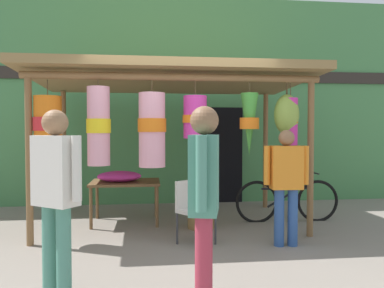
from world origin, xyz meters
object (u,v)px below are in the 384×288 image
object	(u,v)px
folding_chair	(192,206)
parked_bicycle	(287,201)
flower_heap_on_table	(120,176)
vendor_in_orange	(56,187)
wicker_basket_spare	(201,220)
passerby_at_right	(286,178)
customer_foreground	(204,192)
display_table	(126,186)

from	to	relation	value
folding_chair	parked_bicycle	distance (m)	2.02
flower_heap_on_table	vendor_in_orange	size ratio (longest dim) A/B	0.42
flower_heap_on_table	wicker_basket_spare	size ratio (longest dim) A/B	1.71
parked_bicycle	passerby_at_right	xyz separation A→B (m)	(-0.51, -1.31, 0.54)
parked_bicycle	passerby_at_right	bearing A→B (deg)	-111.29
flower_heap_on_table	passerby_at_right	world-z (taller)	passerby_at_right
vendor_in_orange	passerby_at_right	distance (m)	2.90
wicker_basket_spare	customer_foreground	world-z (taller)	customer_foreground
folding_chair	passerby_at_right	bearing A→B (deg)	-12.29
wicker_basket_spare	customer_foreground	distance (m)	2.96
vendor_in_orange	customer_foreground	world-z (taller)	customer_foreground
flower_heap_on_table	customer_foreground	xyz separation A→B (m)	(0.90, -3.22, 0.24)
folding_chair	wicker_basket_spare	size ratio (longest dim) A/B	2.03
display_table	flower_heap_on_table	size ratio (longest dim) A/B	1.56
parked_bicycle	flower_heap_on_table	bearing A→B (deg)	176.54
folding_chair	wicker_basket_spare	bearing A→B (deg)	73.84
parked_bicycle	vendor_in_orange	distance (m)	4.10
wicker_basket_spare	vendor_in_orange	distance (m)	2.97
wicker_basket_spare	customer_foreground	bearing A→B (deg)	-97.48
passerby_at_right	parked_bicycle	bearing A→B (deg)	68.71
flower_heap_on_table	wicker_basket_spare	distance (m)	1.48
vendor_in_orange	wicker_basket_spare	bearing A→B (deg)	54.71
parked_bicycle	wicker_basket_spare	bearing A→B (deg)	-170.00
display_table	parked_bicycle	world-z (taller)	parked_bicycle
folding_chair	wicker_basket_spare	distance (m)	0.90
parked_bicycle	passerby_at_right	size ratio (longest dim) A/B	1.15
display_table	folding_chair	bearing A→B (deg)	-52.90
display_table	flower_heap_on_table	world-z (taller)	flower_heap_on_table
display_table	wicker_basket_spare	bearing A→B (deg)	-21.88
flower_heap_on_table	folding_chair	distance (m)	1.62
display_table	parked_bicycle	distance (m)	2.69
display_table	passerby_at_right	xyz separation A→B (m)	(2.16, -1.52, 0.27)
customer_foreground	folding_chair	bearing A→B (deg)	86.04
vendor_in_orange	flower_heap_on_table	bearing A→B (deg)	82.24
wicker_basket_spare	passerby_at_right	bearing A→B (deg)	-47.07
flower_heap_on_table	passerby_at_right	distance (m)	2.68
wicker_basket_spare	passerby_at_right	world-z (taller)	passerby_at_right
passerby_at_right	flower_heap_on_table	bearing A→B (deg)	146.58
display_table	parked_bicycle	bearing A→B (deg)	-4.55
flower_heap_on_table	parked_bicycle	size ratio (longest dim) A/B	0.40
display_table	customer_foreground	size ratio (longest dim) A/B	0.65
folding_chair	customer_foreground	bearing A→B (deg)	-93.96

